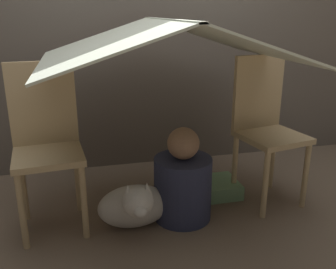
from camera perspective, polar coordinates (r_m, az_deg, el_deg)
The scene contains 8 objects.
ground_plane at distance 2.41m, azimuth 0.38°, elevation -12.63°, with size 8.80×8.80×0.00m, color #7A6651.
wall_back at distance 3.01m, azimuth -4.31°, elevation 18.50°, with size 7.00×0.05×2.50m.
chair_left at distance 2.26m, azimuth -18.02°, elevation -0.79°, with size 0.41×0.41×0.97m.
chair_right at distance 2.55m, azimuth 14.65°, elevation 1.62°, with size 0.45×0.45×0.97m.
sheet_canopy at distance 2.13m, azimuth 0.00°, elevation 14.17°, with size 1.40×1.20×0.23m.
person_front at distance 2.31m, azimuth 2.29°, elevation -7.39°, with size 0.35×0.35×0.59m.
dog at distance 2.23m, azimuth -5.08°, elevation -10.69°, with size 0.43×0.38×0.36m.
floor_cushion at distance 2.68m, azimuth 6.74°, elevation -8.08°, with size 0.36×0.29×0.10m.
Camera 1 is at (-0.51, -2.00, 1.24)m, focal length 40.00 mm.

